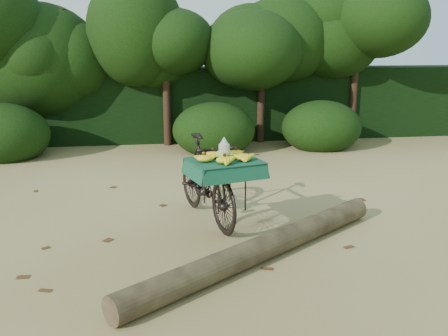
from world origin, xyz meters
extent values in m
plane|color=tan|center=(0.00, 0.00, 0.00)|extent=(80.00, 80.00, 0.00)
imported|color=black|center=(0.83, -0.06, 0.57)|extent=(1.00, 1.96, 1.13)
cube|color=black|center=(0.99, -0.64, 0.93)|extent=(0.52, 0.59, 0.03)
cube|color=#12462C|center=(0.99, -0.64, 0.95)|extent=(0.96, 0.87, 0.01)
ellipsoid|color=olive|center=(1.06, -0.62, 1.01)|extent=(0.11, 0.09, 0.12)
ellipsoid|color=olive|center=(0.93, -0.60, 1.01)|extent=(0.11, 0.09, 0.12)
ellipsoid|color=olive|center=(0.96, -0.71, 1.01)|extent=(0.11, 0.09, 0.12)
cylinder|color=#EAE5C6|center=(0.98, -0.63, 1.06)|extent=(0.13, 0.13, 0.17)
cylinder|color=brown|center=(1.31, -1.39, 0.14)|extent=(3.27, 2.42, 0.27)
cube|color=black|center=(0.00, 6.30, 0.90)|extent=(26.00, 1.80, 1.80)
camera|label=1|loc=(0.16, -6.06, 2.22)|focal=38.00mm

